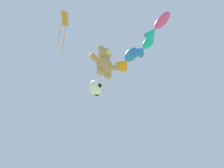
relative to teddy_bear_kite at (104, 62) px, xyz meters
name	(u,v)px	position (x,y,z in m)	size (l,w,h in m)	color
teddy_bear_kite	(104,62)	(0.00, 0.00, 0.00)	(2.07, 0.91, 2.10)	tan
soccer_ball_kite	(96,88)	(-0.32, 0.28, -1.72)	(0.85, 0.84, 0.78)	white
fish_kite_cobalt	(128,59)	(2.88, 1.03, 2.42)	(1.40, 2.32, 1.02)	blue
fish_kite_teal	(145,47)	(2.59, -0.91, 2.06)	(1.00, 1.67, 0.73)	#19ADB2
fish_kite_magenta	(157,27)	(1.85, -2.59, 1.99)	(1.11, 2.14, 0.68)	#E53F9E
diamond_kite	(64,22)	(-2.74, 0.06, 1.39)	(0.86, 0.69, 3.01)	orange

